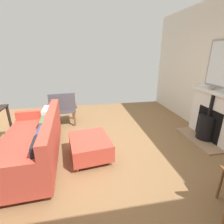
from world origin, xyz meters
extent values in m
cube|color=olive|center=(0.00, 0.00, 0.00)|extent=(5.44, 5.91, 0.01)
cube|color=#9E7A5B|center=(-2.27, -0.04, 0.01)|extent=(0.36, 1.12, 0.03)
cube|color=silver|center=(-2.56, -0.04, 0.49)|extent=(0.21, 1.18, 0.98)
cube|color=black|center=(-2.47, -0.04, 0.35)|extent=(0.06, 0.65, 0.65)
cylinder|color=black|center=(-2.43, -0.04, 0.27)|extent=(0.35, 0.35, 0.48)
cylinder|color=black|center=(-2.43, -0.04, 0.52)|extent=(0.37, 0.37, 0.02)
cylinder|color=black|center=(-2.43, -0.04, 0.76)|extent=(0.07, 0.07, 0.44)
cube|color=silver|center=(-2.53, -0.04, 1.00)|extent=(0.26, 1.26, 0.05)
cylinder|color=#9E9384|center=(-2.54, -0.27, 1.05)|extent=(0.12, 0.12, 0.05)
torus|color=#9E9384|center=(-2.54, -0.27, 1.07)|extent=(0.12, 0.12, 0.01)
cylinder|color=#B2B2B7|center=(1.37, -0.71, 0.05)|extent=(0.04, 0.04, 0.10)
cylinder|color=#B2B2B7|center=(0.67, -0.74, 0.05)|extent=(0.04, 0.04, 0.10)
cylinder|color=#B2B2B7|center=(0.59, 0.91, 0.05)|extent=(0.04, 0.04, 0.10)
cube|color=#B74233|center=(0.98, 0.10, 0.26)|extent=(0.97, 1.99, 0.33)
cube|color=#B74233|center=(0.60, 0.08, 0.62)|extent=(0.24, 1.95, 0.38)
cube|color=#B74233|center=(1.03, -0.81, 0.52)|extent=(0.83, 0.16, 0.18)
cube|color=#B74233|center=(0.94, 1.01, 0.52)|extent=(0.83, 0.16, 0.18)
cube|color=maroon|center=(0.74, -0.68, 0.58)|extent=(0.14, 0.34, 0.34)
cube|color=beige|center=(0.72, -0.30, 0.61)|extent=(0.14, 0.40, 0.40)
cube|color=#4C6B47|center=(0.70, 0.09, 0.58)|extent=(0.14, 0.35, 0.35)
cube|color=#334775|center=(0.69, 0.44, 0.57)|extent=(0.15, 0.33, 0.33)
cube|color=black|center=(0.67, 0.79, 0.57)|extent=(0.15, 0.33, 0.33)
cylinder|color=#B2B2B7|center=(0.30, -0.11, 0.04)|extent=(0.04, 0.04, 0.09)
cylinder|color=#B2B2B7|center=(0.22, 0.51, 0.04)|extent=(0.04, 0.04, 0.09)
cylinder|color=#B2B2B7|center=(-0.22, -0.18, 0.04)|extent=(0.04, 0.04, 0.09)
cylinder|color=#B2B2B7|center=(-0.30, 0.44, 0.04)|extent=(0.04, 0.04, 0.09)
cube|color=#B74233|center=(0.00, 0.16, 0.23)|extent=(0.75, 0.85, 0.28)
cube|color=brown|center=(0.35, -1.72, 0.19)|extent=(0.05, 0.05, 0.38)
cube|color=brown|center=(0.86, -1.66, 0.19)|extent=(0.05, 0.05, 0.38)
cube|color=brown|center=(0.30, -1.25, 0.19)|extent=(0.05, 0.05, 0.38)
cube|color=brown|center=(0.80, -1.18, 0.19)|extent=(0.05, 0.05, 0.38)
cube|color=#4C4C56|center=(0.58, -1.45, 0.40)|extent=(0.66, 0.63, 0.08)
cube|color=#4C4C56|center=(0.55, -1.20, 0.65)|extent=(0.61, 0.19, 0.44)
cube|color=brown|center=(0.26, -1.49, 0.49)|extent=(0.10, 0.53, 0.04)
cube|color=brown|center=(0.90, -1.41, 0.49)|extent=(0.10, 0.53, 0.04)
cube|color=black|center=(1.55, -0.73, 0.38)|extent=(0.04, 0.04, 0.76)
cylinder|color=brown|center=(-1.52, 1.35, 0.23)|extent=(0.04, 0.04, 0.45)
camera|label=1|loc=(0.08, 2.71, 1.75)|focal=26.77mm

